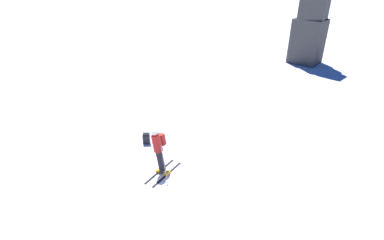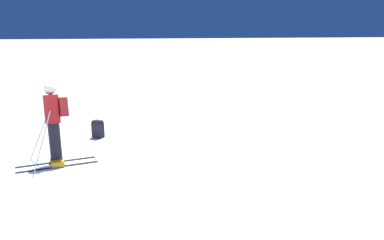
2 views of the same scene
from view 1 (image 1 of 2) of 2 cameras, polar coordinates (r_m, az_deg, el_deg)
The scene contains 4 objects.
ground_plane at distance 11.63m, azimuth -5.19°, elevation -10.20°, with size 300.00×300.00×0.00m, color white.
skier at distance 11.17m, azimuth -6.38°, elevation -5.34°, with size 1.28×1.82×1.90m.
rock_pillar at distance 25.27m, azimuth 22.08°, elevation 18.93°, with size 2.21×1.94×9.65m.
spare_backpack at distance 13.40m, azimuth -8.70°, elevation -3.51°, with size 0.37×0.36×0.50m.
Camera 1 is at (6.72, -6.25, 7.15)m, focal length 28.00 mm.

